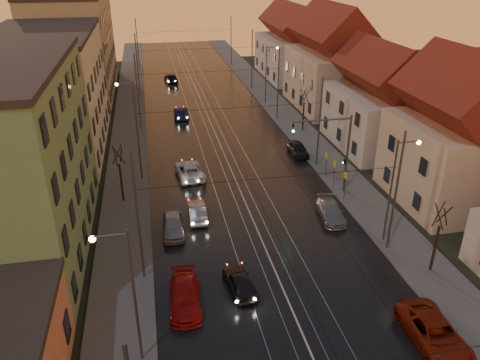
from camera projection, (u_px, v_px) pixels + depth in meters
road at (210, 121)px, 59.56m from camera, size 16.00×120.00×0.04m
sidewalk_left at (129, 125)px, 57.79m from camera, size 4.00×120.00×0.15m
sidewalk_right at (285, 115)px, 61.29m from camera, size 4.00×120.00×0.15m
tram_rail_0 at (192, 121)px, 59.16m from camera, size 0.06×120.00×0.03m
tram_rail_1 at (204, 121)px, 59.41m from camera, size 0.06×120.00×0.03m
tram_rail_2 at (216, 120)px, 59.68m from camera, size 0.06×120.00×0.03m
tram_rail_3 at (227, 119)px, 59.93m from camera, size 0.06×120.00×0.03m
apartment_left_2 at (49, 94)px, 48.59m from camera, size 10.00×20.00×12.00m
apartment_left_3 at (75, 45)px, 69.34m from camera, size 10.00×24.00×14.00m
house_right_1 at (456, 141)px, 38.10m from camera, size 8.67×10.20×10.80m
house_right_2 at (381, 105)px, 49.93m from camera, size 9.18×12.24×9.20m
house_right_3 at (331, 64)px, 62.66m from camera, size 9.18×14.28×11.50m
house_right_4 at (292, 47)px, 78.88m from camera, size 9.18×16.32×10.00m
catenary_pole_l_1 at (138, 219)px, 28.74m from camera, size 0.16×0.16×9.00m
catenary_pole_r_1 at (396, 194)px, 31.75m from camera, size 0.16×0.16×9.00m
catenary_pole_l_2 at (138, 135)px, 41.98m from camera, size 0.16×0.16×9.00m
catenary_pole_r_2 at (320, 123)px, 44.99m from camera, size 0.16×0.16×9.00m
catenary_pole_l_3 at (138, 92)px, 55.22m from camera, size 0.16×0.16×9.00m
catenary_pole_r_3 at (278, 84)px, 58.23m from camera, size 0.16×0.16×9.00m
catenary_pole_l_4 at (137, 65)px, 68.46m from camera, size 0.16×0.16×9.00m
catenary_pole_r_4 at (252, 60)px, 71.47m from camera, size 0.16×0.16×9.00m
catenary_pole_l_5 at (137, 44)px, 84.35m from camera, size 0.16×0.16×9.00m
catenary_pole_r_5 at (231, 41)px, 87.36m from camera, size 0.16×0.16×9.00m
street_lamp_0 at (127, 286)px, 22.30m from camera, size 1.75×0.32×8.00m
street_lamp_1 at (396, 181)px, 32.55m from camera, size 1.75×0.32×8.00m
street_lamp_2 at (132, 111)px, 47.02m from camera, size 1.75×0.32×8.00m
street_lamp_3 at (268, 69)px, 64.33m from camera, size 1.75×0.32×8.00m
traffic_light_mast at (337, 145)px, 39.54m from camera, size 5.30×0.32×7.20m
bare_tree_0 at (121, 175)px, 39.05m from camera, size 1.09×1.09×5.11m
bare_tree_1 at (437, 240)px, 30.26m from camera, size 1.09×1.09×5.11m
bare_tree_2 at (304, 111)px, 55.01m from camera, size 1.09×1.09×5.11m
driving_car_0 at (240, 282)px, 29.29m from camera, size 1.93×3.86×1.26m
driving_car_1 at (197, 211)px, 37.33m from camera, size 1.44×3.90×1.28m
driving_car_2 at (189, 170)px, 44.27m from camera, size 2.72×5.18×1.39m
driving_car_3 at (181, 112)px, 60.46m from camera, size 2.15×4.77×1.36m
driving_car_4 at (171, 78)px, 77.08m from camera, size 2.28×4.53×1.48m
parked_left_2 at (185, 296)px, 28.02m from camera, size 2.12×4.69×1.33m
parked_left_3 at (173, 225)px, 35.35m from camera, size 1.78×4.11×1.38m
parked_right_0 at (435, 334)px, 25.19m from camera, size 2.52×5.29×1.46m
parked_right_1 at (331, 211)px, 37.36m from camera, size 2.23×4.42×1.23m
parked_right_2 at (298, 149)px, 49.15m from camera, size 1.63×3.98×1.35m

